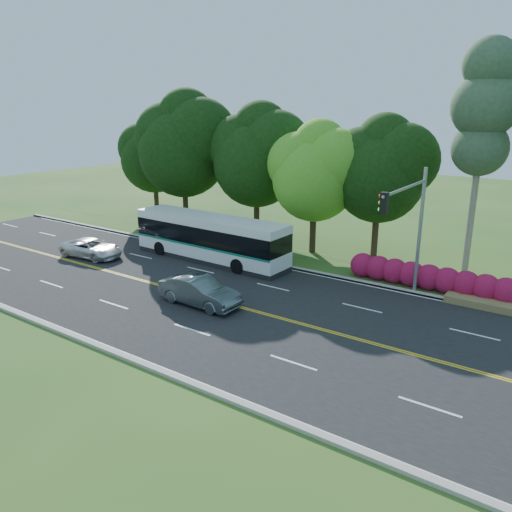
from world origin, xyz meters
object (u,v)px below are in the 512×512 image
Objects in this scene: sedan at (200,291)px; suv at (92,248)px; traffic_signal at (410,217)px; transit_bus at (210,239)px.

suv is at bearing 79.35° from sedan.
sedan is at bearing -107.42° from suv.
traffic_signal is 21.35m from suv.
sedan reaches higher than suv.
transit_bus is at bearing 179.37° from traffic_signal.
traffic_signal is at bearing -85.25° from suv.
transit_bus reaches higher than suv.
traffic_signal is 11.45m from sedan.
transit_bus is 2.54× the size of suv.
transit_bus is (-13.36, 0.15, -3.16)m from traffic_signal.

